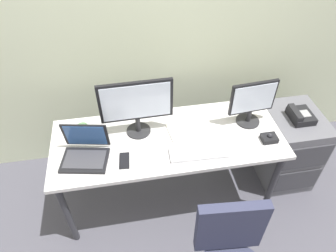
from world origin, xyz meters
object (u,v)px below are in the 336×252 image
(desk_phone, at_px, (300,115))
(laptop, at_px, (85,151))
(paper_notepad, at_px, (179,132))
(keyboard, at_px, (199,152))
(monitor_side, at_px, (252,101))
(trackball_mouse, at_px, (269,138))
(cell_phone, at_px, (124,161))
(banana, at_px, (247,106))
(monitor_main, at_px, (136,104))
(file_cabinet, at_px, (288,147))
(coffee_mug, at_px, (84,132))

(desk_phone, xyz_separation_m, laptop, (-1.66, -0.14, 0.05))
(paper_notepad, bearing_deg, keyboard, -67.49)
(monitor_side, height_order, trackball_mouse, monitor_side)
(laptop, height_order, cell_phone, laptop)
(desk_phone, xyz_separation_m, paper_notepad, (-0.98, -0.02, -0.00))
(cell_phone, xyz_separation_m, banana, (1.02, 0.39, 0.02))
(monitor_side, bearing_deg, trackball_mouse, -69.75)
(monitor_main, distance_m, keyboard, 0.55)
(trackball_mouse, bearing_deg, banana, 94.63)
(file_cabinet, height_order, paper_notepad, paper_notepad)
(banana, bearing_deg, monitor_side, -107.57)
(monitor_main, height_order, banana, monitor_main)
(keyboard, xyz_separation_m, banana, (0.50, 0.42, 0.01))
(coffee_mug, distance_m, paper_notepad, 0.70)
(paper_notepad, bearing_deg, monitor_main, 167.55)
(file_cabinet, relative_size, monitor_main, 1.35)
(monitor_side, height_order, laptop, monitor_side)
(monitor_main, distance_m, cell_phone, 0.40)
(desk_phone, distance_m, cell_phone, 1.42)
(file_cabinet, relative_size, coffee_mug, 6.25)
(monitor_side, bearing_deg, monitor_main, 177.55)
(trackball_mouse, height_order, paper_notepad, trackball_mouse)
(monitor_side, relative_size, coffee_mug, 3.28)
(keyboard, bearing_deg, laptop, 171.90)
(cell_phone, bearing_deg, desk_phone, 13.86)
(cell_phone, bearing_deg, banana, 25.86)
(monitor_main, bearing_deg, monitor_side, -2.45)
(laptop, bearing_deg, trackball_mouse, -3.03)
(monitor_main, xyz_separation_m, coffee_mug, (-0.40, 0.01, -0.21))
(file_cabinet, relative_size, keyboard, 1.68)
(keyboard, bearing_deg, cell_phone, 177.65)
(laptop, distance_m, cell_phone, 0.28)
(keyboard, distance_m, trackball_mouse, 0.54)
(coffee_mug, bearing_deg, monitor_main, -1.29)
(keyboard, xyz_separation_m, paper_notepad, (-0.10, 0.23, -0.01))
(banana, bearing_deg, keyboard, -140.44)
(coffee_mug, bearing_deg, cell_phone, -46.43)
(file_cabinet, bearing_deg, banana, 158.60)
(desk_phone, bearing_deg, file_cabinet, 63.22)
(monitor_main, xyz_separation_m, trackball_mouse, (0.93, -0.25, -0.24))
(keyboard, height_order, cell_phone, keyboard)
(paper_notepad, height_order, cell_phone, paper_notepad)
(monitor_side, relative_size, trackball_mouse, 3.32)
(file_cabinet, height_order, trackball_mouse, trackball_mouse)
(laptop, relative_size, cell_phone, 2.49)
(cell_phone, height_order, banana, banana)
(paper_notepad, bearing_deg, trackball_mouse, -16.68)
(monitor_main, height_order, keyboard, monitor_main)
(cell_phone, bearing_deg, laptop, 165.59)
(monitor_main, distance_m, coffee_mug, 0.45)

